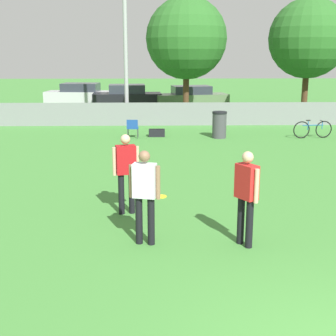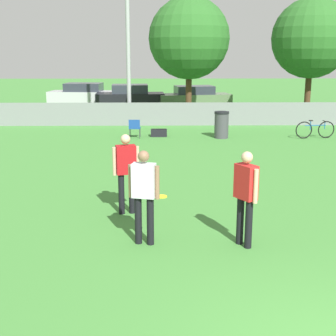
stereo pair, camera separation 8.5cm
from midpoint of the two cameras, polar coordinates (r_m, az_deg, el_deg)
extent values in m
cube|color=gray|center=(22.56, 4.42, 6.59)|extent=(27.28, 0.03, 1.10)
cylinder|color=#9E9EA3|center=(23.15, -5.38, 17.54)|extent=(0.20, 0.20, 9.80)
cylinder|color=#4C331E|center=(25.27, 2.11, 9.04)|extent=(0.32, 0.32, 2.54)
sphere|color=#286023|center=(25.19, 2.17, 15.53)|extent=(4.22, 4.22, 4.22)
cylinder|color=#4C331E|center=(26.24, 16.23, 8.73)|extent=(0.32, 0.32, 2.58)
sphere|color=#286023|center=(26.16, 16.66, 14.90)|extent=(4.11, 4.11, 4.11)
cylinder|color=black|center=(8.54, -3.84, -6.38)|extent=(0.13, 0.13, 0.89)
cylinder|color=black|center=(8.49, -2.36, -6.50)|extent=(0.13, 0.13, 0.89)
cube|color=silver|center=(8.28, -3.17, -1.54)|extent=(0.45, 0.31, 0.62)
sphere|color=#8C664C|center=(8.18, -3.21, 1.43)|extent=(0.20, 0.20, 0.20)
cylinder|color=#8C664C|center=(8.35, -4.79, -1.60)|extent=(0.08, 0.08, 0.60)
cylinder|color=#8C664C|center=(8.23, -1.52, -1.79)|extent=(0.08, 0.08, 0.60)
cylinder|color=black|center=(8.62, 8.58, -6.32)|extent=(0.13, 0.13, 0.89)
cylinder|color=black|center=(8.46, 9.61, -6.74)|extent=(0.13, 0.13, 0.89)
cube|color=red|center=(8.31, 9.29, -1.65)|extent=(0.40, 0.46, 0.62)
sphere|color=#D8AD8C|center=(8.21, 9.40, 1.31)|extent=(0.20, 0.20, 0.20)
cylinder|color=#D8AD8C|center=(8.49, 8.16, -1.43)|extent=(0.08, 0.08, 0.60)
cylinder|color=#D8AD8C|center=(8.15, 10.45, -2.18)|extent=(0.08, 0.08, 0.60)
cylinder|color=black|center=(10.10, -5.95, -3.19)|extent=(0.13, 0.13, 0.89)
cylinder|color=black|center=(10.14, -4.69, -3.10)|extent=(0.13, 0.13, 0.89)
cube|color=#B21419|center=(9.92, -5.41, 1.01)|extent=(0.45, 0.31, 0.62)
sphere|color=#D8AD8C|center=(9.84, -5.47, 3.51)|extent=(0.20, 0.20, 0.20)
cylinder|color=#D8AD8C|center=(9.89, -6.81, 0.80)|extent=(0.08, 0.08, 0.60)
cylinder|color=#D8AD8C|center=(9.97, -4.02, 0.97)|extent=(0.08, 0.08, 0.60)
cylinder|color=yellow|center=(11.34, -1.05, -3.49)|extent=(0.26, 0.26, 0.03)
torus|color=yellow|center=(11.34, -1.05, -3.47)|extent=(0.27, 0.27, 0.03)
cylinder|color=#333338|center=(19.48, -3.79, 4.38)|extent=(0.02, 0.02, 0.39)
cylinder|color=#333338|center=(19.52, -4.98, 4.37)|extent=(0.02, 0.02, 0.39)
cylinder|color=#333338|center=(19.08, -3.88, 4.18)|extent=(0.02, 0.02, 0.39)
cylinder|color=#333338|center=(19.12, -5.09, 4.17)|extent=(0.02, 0.02, 0.39)
cube|color=navy|center=(19.27, -4.45, 4.88)|extent=(0.47, 0.47, 0.03)
cube|color=navy|center=(19.02, -4.52, 5.35)|extent=(0.45, 0.04, 0.35)
torus|color=black|center=(19.81, 15.84, 4.50)|extent=(0.70, 0.12, 0.70)
torus|color=black|center=(20.21, 18.33, 4.50)|extent=(0.70, 0.12, 0.70)
cylinder|color=#195999|center=(19.98, 17.13, 5.01)|extent=(0.87, 0.13, 0.04)
cylinder|color=#195999|center=(19.89, 16.58, 5.01)|extent=(0.03, 0.03, 0.36)
cylinder|color=#195999|center=(20.15, 18.17, 5.00)|extent=(0.03, 0.03, 0.33)
cube|color=black|center=(19.87, 16.62, 5.58)|extent=(0.17, 0.08, 0.04)
cylinder|color=black|center=(20.12, 18.21, 5.46)|extent=(0.07, 0.44, 0.03)
cylinder|color=#3F3F44|center=(19.25, 6.15, 5.14)|extent=(0.57, 0.57, 1.00)
cylinder|color=black|center=(19.18, 6.19, 6.74)|extent=(0.60, 0.60, 0.08)
cube|color=black|center=(19.55, -1.50, 4.31)|extent=(0.66, 0.37, 0.30)
cube|color=black|center=(19.52, -1.50, 4.78)|extent=(0.57, 0.04, 0.02)
cylinder|color=black|center=(32.76, -7.84, 8.32)|extent=(0.61, 0.23, 0.60)
cylinder|color=black|center=(31.20, -8.43, 8.03)|extent=(0.61, 0.23, 0.60)
cylinder|color=black|center=(33.45, -12.67, 8.23)|extent=(0.61, 0.23, 0.60)
cylinder|color=black|center=(31.92, -13.48, 7.93)|extent=(0.61, 0.23, 0.60)
cube|color=#B7B7BC|center=(32.28, -10.64, 8.55)|extent=(4.74, 2.24, 0.72)
cube|color=#2D333D|center=(32.23, -10.69, 9.66)|extent=(2.52, 1.82, 0.54)
cylinder|color=black|center=(30.86, -2.58, 8.16)|extent=(0.67, 0.22, 0.66)
cylinder|color=black|center=(29.25, -2.45, 7.85)|extent=(0.67, 0.22, 0.66)
cylinder|color=black|center=(30.87, -7.55, 8.06)|extent=(0.67, 0.22, 0.66)
cylinder|color=black|center=(29.26, -7.69, 7.74)|extent=(0.67, 0.22, 0.66)
cube|color=black|center=(30.01, -5.08, 8.40)|extent=(4.37, 2.08, 0.71)
cube|color=#2D333D|center=(29.95, -5.10, 9.59)|extent=(2.31, 1.74, 0.54)
cylinder|color=black|center=(31.15, 4.97, 8.12)|extent=(0.62, 0.28, 0.60)
cylinder|color=black|center=(29.68, 5.78, 7.82)|extent=(0.62, 0.28, 0.60)
cylinder|color=black|center=(30.51, -0.18, 8.05)|extent=(0.62, 0.28, 0.60)
cylinder|color=black|center=(29.01, 0.39, 7.75)|extent=(0.62, 0.28, 0.60)
cube|color=#59724C|center=(30.03, 2.76, 8.37)|extent=(4.76, 2.47, 0.68)
cube|color=#2D333D|center=(29.98, 2.78, 9.49)|extent=(2.58, 1.91, 0.51)
camera|label=1|loc=(0.04, -90.25, -0.06)|focal=50.00mm
camera|label=2|loc=(0.04, 89.75, 0.06)|focal=50.00mm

